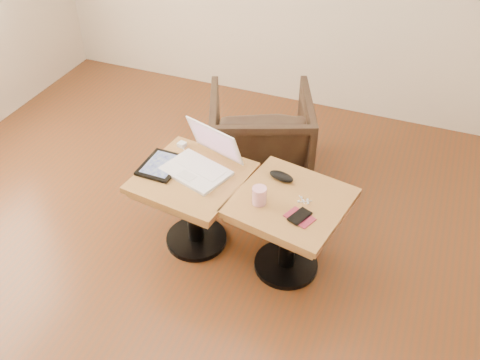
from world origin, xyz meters
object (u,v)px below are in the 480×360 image
at_px(side_table_left, 193,193).
at_px(armchair, 260,136).
at_px(side_table_right, 290,218).
at_px(striped_cup, 259,196).
at_px(laptop, 202,161).

height_order(side_table_left, armchair, armchair).
distance_m(side_table_left, side_table_right, 0.59).
distance_m(side_table_right, armchair, 0.92).
xyz_separation_m(striped_cup, armchair, (-0.31, 0.89, -0.26)).
relative_size(side_table_right, striped_cup, 6.75).
bearing_deg(laptop, side_table_right, 10.27).
bearing_deg(striped_cup, laptop, 158.04).
xyz_separation_m(side_table_left, side_table_right, (0.59, 0.00, 0.00)).
bearing_deg(side_table_right, striped_cup, -139.42).
bearing_deg(side_table_left, laptop, 77.47).
height_order(side_table_right, striped_cup, striped_cup).
relative_size(side_table_right, laptop, 1.50).
bearing_deg(striped_cup, side_table_left, 169.00).
distance_m(laptop, striped_cup, 0.44).
height_order(side_table_left, laptop, laptop).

